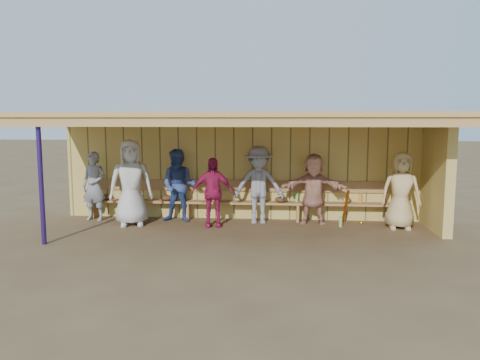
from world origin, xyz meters
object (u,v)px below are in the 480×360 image
at_px(player_c, 179,186).
at_px(bench, 243,198).
at_px(player_d, 212,192).
at_px(player_b, 131,183).
at_px(player_e, 259,185).
at_px(player_h, 401,191).
at_px(player_f, 314,189).
at_px(player_a, 94,186).

height_order(player_c, bench, player_c).
xyz_separation_m(player_d, bench, (0.62, 0.74, -0.24)).
distance_m(player_b, bench, 2.60).
bearing_deg(player_c, player_d, -22.86).
bearing_deg(player_e, player_b, -175.53).
xyz_separation_m(player_b, player_h, (5.92, 0.14, -0.13)).
bearing_deg(bench, player_e, -38.22).
distance_m(player_c, player_f, 3.09).
bearing_deg(player_c, player_e, 4.28).
distance_m(player_b, player_f, 4.10).
distance_m(player_e, player_f, 1.24).
relative_size(player_a, player_f, 1.01).
distance_m(player_f, player_h, 1.88).
xyz_separation_m(player_f, bench, (-1.63, 0.31, -0.28)).
distance_m(player_a, player_h, 6.97).
bearing_deg(player_f, player_e, -178.12).
height_order(player_d, player_e, player_e).
height_order(player_a, player_b, player_b).
height_order(player_b, player_e, player_b).
bearing_deg(player_d, player_a, 164.01).
height_order(player_a, bench, player_a).
distance_m(player_e, player_h, 3.11).
bearing_deg(player_h, player_a, -179.43).
height_order(player_b, player_f, player_b).
height_order(player_a, player_e, player_e).
xyz_separation_m(player_d, player_h, (4.10, 0.11, 0.07)).
bearing_deg(bench, player_h, -10.19).
bearing_deg(player_f, player_h, -7.94).
bearing_deg(bench, player_c, -168.18).
bearing_deg(player_c, player_b, -150.46).
bearing_deg(player_b, bench, 0.54).
distance_m(player_a, bench, 3.51).
bearing_deg(player_a, player_c, 7.98).
relative_size(player_a, player_e, 0.92).
xyz_separation_m(player_b, player_e, (2.83, 0.46, -0.08)).
xyz_separation_m(player_h, bench, (-3.48, 0.63, -0.31)).
bearing_deg(player_a, player_d, -0.59).
relative_size(player_b, bench, 0.25).
xyz_separation_m(player_b, player_d, (1.83, 0.03, -0.20)).
bearing_deg(player_c, player_f, 4.28).
bearing_deg(player_d, bench, 42.64).
height_order(player_b, player_c, player_b).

